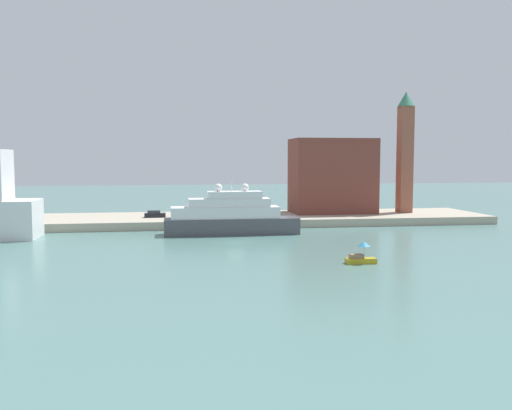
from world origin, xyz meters
name	(u,v)px	position (x,y,z in m)	size (l,w,h in m)	color
ground	(236,242)	(0.00, 0.00, 0.00)	(400.00, 400.00, 0.00)	slate
quay_dock	(221,219)	(0.00, 26.21, 0.79)	(110.00, 20.41, 1.59)	#ADA38E
large_yacht	(230,217)	(0.05, 9.40, 3.07)	(23.45, 4.98, 10.18)	#4C4C51
small_motorboat	(361,256)	(13.58, -20.22, 0.99)	(3.82, 1.67, 2.77)	#B7991E
harbor_building	(332,176)	(24.31, 29.20, 9.54)	(17.39, 10.74, 15.91)	brown
bell_tower	(405,148)	(39.90, 27.19, 15.43)	(3.63, 3.63, 25.94)	#93513D
parked_car	(155,214)	(-13.36, 24.92, 2.19)	(4.14, 1.87, 1.39)	black
person_figure	(178,214)	(-8.85, 23.44, 2.38)	(0.36, 0.36, 1.72)	#334C8C
mooring_bollard	(218,218)	(-1.36, 17.47, 2.01)	(0.52, 0.52, 0.85)	black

